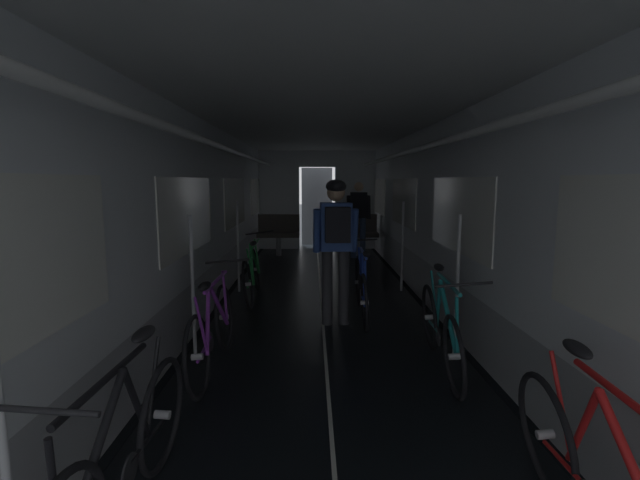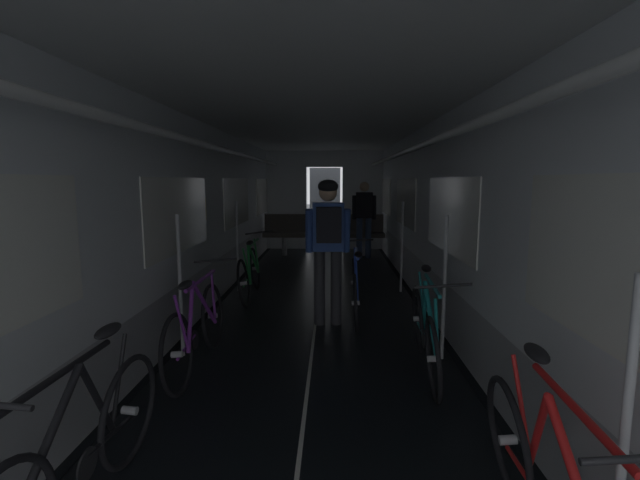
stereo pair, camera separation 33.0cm
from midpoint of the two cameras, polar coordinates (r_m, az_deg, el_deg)
train_car_shell at (r=5.63m, az=1.26°, el=7.50°), size 3.14×12.34×2.57m
bench_seat_far_left at (r=10.21m, az=-3.67°, el=1.22°), size 0.98×0.51×0.95m
bench_seat_far_right at (r=10.20m, az=6.45°, el=1.18°), size 0.98×0.51×0.95m
bicycle_green at (r=6.54m, az=-7.63°, el=-4.17°), size 0.44×1.69×0.96m
bicycle_purple at (r=4.21m, az=-13.42°, el=-11.01°), size 0.44×1.69×0.95m
bicycle_teal at (r=4.18m, az=15.70°, el=-11.23°), size 0.44×1.69×0.95m
bicycle_black at (r=2.62m, az=-25.33°, el=-23.76°), size 0.44×1.69×0.94m
person_cyclist_aisle at (r=5.16m, az=2.88°, el=0.50°), size 0.54×0.41×1.73m
bicycle_blue_in_aisle at (r=5.56m, az=6.27°, el=-6.22°), size 0.44×1.69×0.94m
person_standing_near_bench at (r=9.79m, az=6.69°, el=3.30°), size 0.53×0.23×1.69m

